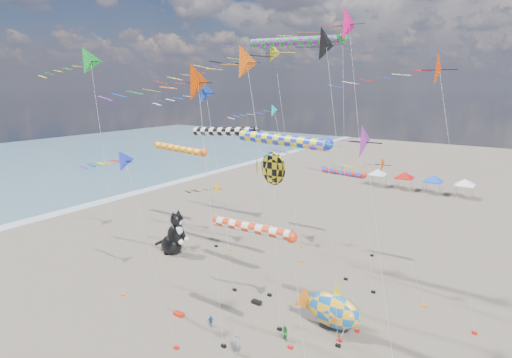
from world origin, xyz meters
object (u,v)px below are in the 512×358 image
object	(u,v)px
cat_inflatable	(173,232)
fish_inflatable	(333,310)
child_green	(285,334)
child_blue	(211,321)
person_adult	(237,344)

from	to	relation	value
cat_inflatable	fish_inflatable	size ratio (longest dim) A/B	0.91
child_green	child_blue	size ratio (longest dim) A/B	1.27
person_adult	child_blue	bearing A→B (deg)	119.94
cat_inflatable	fish_inflatable	world-z (taller)	cat_inflatable
person_adult	cat_inflatable	bearing A→B (deg)	110.99
cat_inflatable	child_blue	xyz separation A→B (m)	(12.90, -8.42, -2.14)
cat_inflatable	person_adult	world-z (taller)	cat_inflatable
fish_inflatable	child_green	size ratio (longest dim) A/B	4.74
child_green	child_blue	distance (m)	6.05
child_green	child_blue	world-z (taller)	child_green
cat_inflatable	child_green	xyz separation A→B (m)	(18.70, -6.70, -2.01)
fish_inflatable	child_blue	bearing A→B (deg)	-148.52
child_blue	person_adult	bearing A→B (deg)	-59.97
person_adult	child_green	xyz separation A→B (m)	(1.98, 3.25, -0.20)
cat_inflatable	person_adult	xyz separation A→B (m)	(16.72, -9.95, -1.81)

